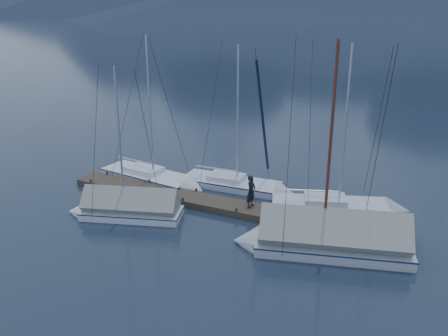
# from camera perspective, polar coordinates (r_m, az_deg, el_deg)

# --- Properties ---
(ground) EXTENTS (1000.00, 1000.00, 0.00)m
(ground) POSITION_cam_1_polar(r_m,az_deg,el_deg) (22.54, -2.24, -6.81)
(ground) COLOR black
(ground) RESTS_ON ground
(dock) EXTENTS (18.00, 1.50, 0.54)m
(dock) POSITION_cam_1_polar(r_m,az_deg,el_deg) (24.10, 0.00, -4.69)
(dock) COLOR #382D23
(dock) RESTS_ON ground
(mooring_posts) EXTENTS (15.12, 1.52, 0.35)m
(mooring_posts) POSITION_cam_1_polar(r_m,az_deg,el_deg) (24.21, -1.07, -3.96)
(mooring_posts) COLOR #382D23
(mooring_posts) RESTS_ON ground
(sailboat_open_left) EXTENTS (7.08, 3.04, 9.13)m
(sailboat_open_left) POSITION_cam_1_polar(r_m,az_deg,el_deg) (27.75, -7.72, -1.44)
(sailboat_open_left) COLOR silver
(sailboat_open_left) RESTS_ON ground
(sailboat_open_mid) EXTENTS (6.64, 2.82, 8.67)m
(sailboat_open_mid) POSITION_cam_1_polar(r_m,az_deg,el_deg) (26.59, 2.51, -2.24)
(sailboat_open_mid) COLOR silver
(sailboat_open_mid) RESTS_ON ground
(sailboat_open_right) EXTENTS (7.08, 4.13, 9.04)m
(sailboat_open_right) POSITION_cam_1_polar(r_m,az_deg,el_deg) (24.65, 14.69, -4.68)
(sailboat_open_right) COLOR silver
(sailboat_open_right) RESTS_ON ground
(sailboat_covered_near) EXTENTS (7.75, 4.11, 9.64)m
(sailboat_covered_near) POSITION_cam_1_polar(r_m,az_deg,el_deg) (20.51, 11.37, -8.51)
(sailboat_covered_near) COLOR #B8BBC5
(sailboat_covered_near) RESTS_ON ground
(sailboat_covered_far) EXTENTS (5.95, 3.37, 8.00)m
(sailboat_covered_far) POSITION_cam_1_polar(r_m,az_deg,el_deg) (23.70, -12.09, -4.85)
(sailboat_covered_far) COLOR white
(sailboat_covered_far) RESTS_ON ground
(person) EXTENTS (0.44, 0.63, 1.62)m
(person) POSITION_cam_1_polar(r_m,az_deg,el_deg) (23.32, 3.29, -2.80)
(person) COLOR black
(person) RESTS_ON dock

